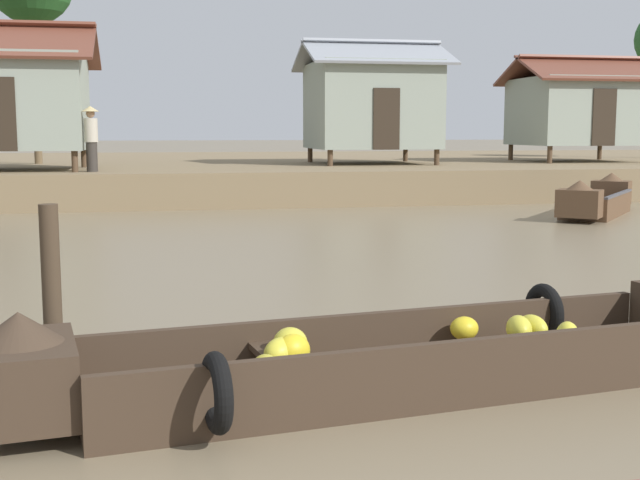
# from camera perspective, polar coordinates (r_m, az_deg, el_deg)

# --- Properties ---
(ground_plane) EXTENTS (300.00, 300.00, 0.00)m
(ground_plane) POSITION_cam_1_polar(r_m,az_deg,el_deg) (12.07, -9.43, -1.89)
(ground_plane) COLOR #7A6B51
(riverbank_strip) EXTENTS (160.00, 20.00, 0.91)m
(riverbank_strip) POSITION_cam_1_polar(r_m,az_deg,el_deg) (30.61, -10.65, 4.61)
(riverbank_strip) COLOR #7F6B4C
(riverbank_strip) RESTS_ON ground
(banana_boat) EXTENTS (6.30, 2.26, 0.81)m
(banana_boat) POSITION_cam_1_polar(r_m,az_deg,el_deg) (6.37, 6.07, -7.84)
(banana_boat) COLOR #3D2D21
(banana_boat) RESTS_ON ground
(fishing_skiff_distant) EXTENTS (3.39, 3.72, 0.91)m
(fishing_skiff_distant) POSITION_cam_1_polar(r_m,az_deg,el_deg) (20.22, 18.45, 2.57)
(fishing_skiff_distant) COLOR brown
(fishing_skiff_distant) RESTS_ON ground
(stilt_house_left) EXTENTS (4.55, 3.74, 3.87)m
(stilt_house_left) POSITION_cam_1_polar(r_m,az_deg,el_deg) (23.51, -20.57, 9.02)
(stilt_house_left) COLOR #4C3826
(stilt_house_left) RESTS_ON riverbank_strip
(stilt_house_mid_left) EXTENTS (4.40, 4.09, 3.85)m
(stilt_house_mid_left) POSITION_cam_1_polar(r_m,az_deg,el_deg) (26.47, 3.52, 9.33)
(stilt_house_mid_left) COLOR #4C3826
(stilt_house_mid_left) RESTS_ON riverbank_strip
(stilt_house_mid_right) EXTENTS (4.52, 3.84, 3.52)m
(stilt_house_mid_right) POSITION_cam_1_polar(r_m,az_deg,el_deg) (29.55, 17.30, 8.55)
(stilt_house_mid_right) COLOR #4C3826
(stilt_house_mid_right) RESTS_ON riverbank_strip
(vendor_person) EXTENTS (0.44, 0.44, 1.66)m
(vendor_person) POSITION_cam_1_polar(r_m,az_deg,el_deg) (21.98, -15.45, 6.96)
(vendor_person) COLOR #332D28
(vendor_person) RESTS_ON riverbank_strip
(mooring_post) EXTENTS (0.14, 0.14, 1.43)m
(mooring_post) POSITION_cam_1_polar(r_m,az_deg,el_deg) (6.49, -17.93, -3.92)
(mooring_post) COLOR #423323
(mooring_post) RESTS_ON ground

